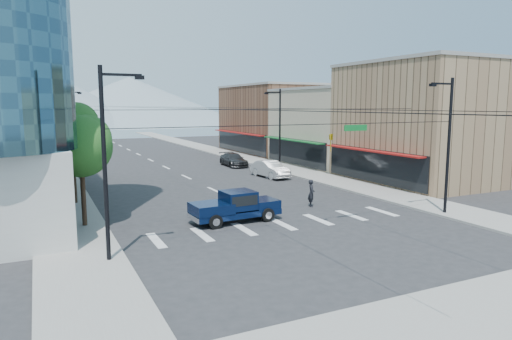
% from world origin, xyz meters
% --- Properties ---
extents(ground, '(160.00, 160.00, 0.00)m').
position_xyz_m(ground, '(0.00, 0.00, 0.00)').
color(ground, '#28282B').
rests_on(ground, ground).
extents(sidewalk_left, '(4.00, 120.00, 0.15)m').
position_xyz_m(sidewalk_left, '(-12.00, 40.00, 0.07)').
color(sidewalk_left, gray).
rests_on(sidewalk_left, ground).
extents(sidewalk_right, '(4.00, 120.00, 0.15)m').
position_xyz_m(sidewalk_right, '(12.00, 40.00, 0.07)').
color(sidewalk_right, gray).
rests_on(sidewalk_right, ground).
extents(sidewalk_cross, '(28.00, 4.00, 0.15)m').
position_xyz_m(sidewalk_cross, '(0.00, -12.00, 0.07)').
color(sidewalk_cross, gray).
rests_on(sidewalk_cross, ground).
extents(shop_near, '(12.00, 14.00, 11.00)m').
position_xyz_m(shop_near, '(20.00, 10.00, 5.50)').
color(shop_near, '#8C6B4C').
rests_on(shop_near, ground).
extents(shop_mid, '(12.00, 14.00, 9.00)m').
position_xyz_m(shop_mid, '(20.00, 24.00, 4.50)').
color(shop_mid, tan).
rests_on(shop_mid, ground).
extents(shop_far, '(12.00, 18.00, 10.00)m').
position_xyz_m(shop_far, '(20.00, 40.00, 5.00)').
color(shop_far, brown).
rests_on(shop_far, ground).
extents(clock_tower, '(4.80, 4.80, 20.40)m').
position_xyz_m(clock_tower, '(-16.50, 62.00, 10.64)').
color(clock_tower, '#8C6B4C').
rests_on(clock_tower, ground).
extents(mountain_left, '(80.00, 80.00, 22.00)m').
position_xyz_m(mountain_left, '(-15.00, 150.00, 11.00)').
color(mountain_left, gray).
rests_on(mountain_left, ground).
extents(mountain_right, '(90.00, 90.00, 18.00)m').
position_xyz_m(mountain_right, '(20.00, 160.00, 9.00)').
color(mountain_right, gray).
rests_on(mountain_right, ground).
extents(tree_near, '(3.65, 3.64, 6.71)m').
position_xyz_m(tree_near, '(-11.07, 6.10, 4.99)').
color(tree_near, black).
rests_on(tree_near, ground).
extents(tree_midnear, '(4.09, 4.09, 7.52)m').
position_xyz_m(tree_midnear, '(-11.07, 13.10, 5.59)').
color(tree_midnear, black).
rests_on(tree_midnear, ground).
extents(tree_midfar, '(3.65, 3.64, 6.71)m').
position_xyz_m(tree_midfar, '(-11.07, 20.10, 4.99)').
color(tree_midfar, black).
rests_on(tree_midfar, ground).
extents(tree_far, '(4.09, 4.09, 7.52)m').
position_xyz_m(tree_far, '(-11.07, 27.10, 5.59)').
color(tree_far, black).
rests_on(tree_far, ground).
extents(signal_rig, '(21.80, 0.20, 9.00)m').
position_xyz_m(signal_rig, '(0.19, -1.00, 4.64)').
color(signal_rig, black).
rests_on(signal_rig, ground).
extents(lamp_pole_nw, '(2.00, 0.25, 9.00)m').
position_xyz_m(lamp_pole_nw, '(-10.67, 30.00, 4.94)').
color(lamp_pole_nw, black).
rests_on(lamp_pole_nw, ground).
extents(lamp_pole_ne, '(2.00, 0.25, 9.00)m').
position_xyz_m(lamp_pole_ne, '(10.67, 22.00, 4.94)').
color(lamp_pole_ne, black).
rests_on(lamp_pole_ne, ground).
extents(pickup_truck, '(5.82, 2.47, 1.94)m').
position_xyz_m(pickup_truck, '(-2.56, 3.38, 1.01)').
color(pickup_truck, '#071536').
rests_on(pickup_truck, ground).
extents(pedestrian, '(0.73, 0.85, 1.98)m').
position_xyz_m(pedestrian, '(4.07, 4.93, 0.99)').
color(pedestrian, black).
rests_on(pedestrian, ground).
extents(parked_car_near, '(1.99, 4.62, 1.55)m').
position_xyz_m(parked_car_near, '(7.65, 18.81, 0.78)').
color(parked_car_near, '#ADADB2').
rests_on(parked_car_near, ground).
extents(parked_car_mid, '(2.24, 5.26, 1.69)m').
position_xyz_m(parked_car_mid, '(7.60, 18.12, 0.84)').
color(parked_car_mid, beige).
rests_on(parked_car_mid, ground).
extents(parked_car_far, '(2.31, 5.37, 1.54)m').
position_xyz_m(parked_car_far, '(7.60, 27.64, 0.77)').
color(parked_car_far, '#29292B').
rests_on(parked_car_far, ground).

